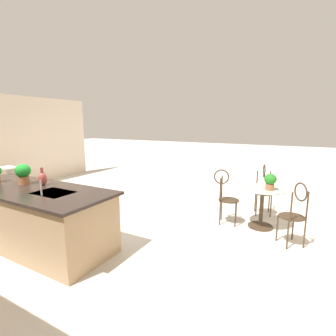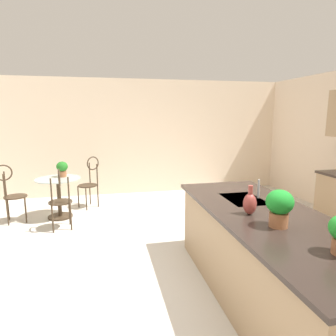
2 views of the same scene
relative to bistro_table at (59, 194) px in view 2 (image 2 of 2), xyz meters
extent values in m
plane|color=beige|center=(2.74, 1.56, -0.45)|extent=(40.00, 40.00, 0.00)
cube|color=beige|center=(-1.52, 1.56, 0.90)|extent=(0.12, 7.80, 2.70)
cube|color=tan|center=(3.04, 2.41, -0.01)|extent=(2.70, 0.96, 0.88)
cube|color=#2D231E|center=(3.04, 2.41, 0.45)|extent=(2.80, 1.06, 0.04)
cube|color=#B2B5BA|center=(2.49, 2.41, 0.46)|extent=(0.56, 0.40, 0.03)
cylinder|color=#3D2D1E|center=(0.00, 0.00, -0.43)|extent=(0.44, 0.44, 0.03)
cylinder|color=#3D2D1E|center=(0.00, 0.00, -0.07)|extent=(0.07, 0.07, 0.69)
cylinder|color=#B2C6C1|center=(0.00, 0.00, 0.29)|extent=(0.80, 0.80, 0.01)
cylinder|color=#3D2D1E|center=(-0.10, -0.61, -0.22)|extent=(0.03, 0.03, 0.45)
cylinder|color=#3D2D1E|center=(0.17, -0.54, -0.22)|extent=(0.03, 0.03, 0.45)
cylinder|color=#3D2D1E|center=(-0.03, -0.88, -0.22)|extent=(0.03, 0.03, 0.45)
cylinder|color=#3D2D1E|center=(0.24, -0.82, -0.22)|extent=(0.03, 0.03, 0.45)
cylinder|color=#3D2D1E|center=(0.07, -0.71, 0.01)|extent=(0.46, 0.46, 0.02)
cylinder|color=#3D2D1E|center=(-0.02, -0.89, 0.23)|extent=(0.03, 0.03, 0.45)
cylinder|color=#3D2D1E|center=(0.23, -0.83, 0.23)|extent=(0.03, 0.03, 0.45)
torus|color=#3D2D1E|center=(0.11, -0.86, 0.45)|extent=(0.09, 0.28, 0.28)
cylinder|color=#3D2D1E|center=(-0.32, 0.46, -0.22)|extent=(0.03, 0.03, 0.45)
cylinder|color=#3D2D1E|center=(-0.54, 0.29, -0.22)|extent=(0.03, 0.03, 0.45)
cylinder|color=#3D2D1E|center=(-0.49, 0.68, -0.22)|extent=(0.03, 0.03, 0.45)
cylinder|color=#3D2D1E|center=(-0.71, 0.51, -0.22)|extent=(0.03, 0.03, 0.45)
cylinder|color=#3D2D1E|center=(-0.51, 0.48, 0.01)|extent=(0.53, 0.53, 0.02)
cylinder|color=#3D2D1E|center=(-0.50, 0.68, 0.23)|extent=(0.03, 0.03, 0.45)
cylinder|color=#3D2D1E|center=(-0.71, 0.53, 0.23)|extent=(0.03, 0.03, 0.45)
torus|color=#3D2D1E|center=(-0.60, 0.60, 0.45)|extent=(0.19, 0.24, 0.28)
cylinder|color=#3D2D1E|center=(0.47, -0.06, -0.22)|extent=(0.03, 0.03, 0.45)
cylinder|color=#3D2D1E|center=(0.41, 0.22, -0.22)|extent=(0.03, 0.03, 0.45)
cylinder|color=#3D2D1E|center=(0.74, 0.00, -0.22)|extent=(0.03, 0.03, 0.45)
cylinder|color=#3D2D1E|center=(0.69, 0.27, -0.22)|extent=(0.03, 0.03, 0.45)
cylinder|color=#3D2D1E|center=(0.58, 0.11, 0.01)|extent=(0.45, 0.45, 0.02)
cylinder|color=#3D2D1E|center=(0.75, 0.01, 0.23)|extent=(0.03, 0.03, 0.45)
cylinder|color=#3D2D1E|center=(0.70, 0.26, 0.23)|extent=(0.03, 0.03, 0.45)
torus|color=#3D2D1E|center=(0.73, 0.14, 0.45)|extent=(0.28, 0.08, 0.28)
cylinder|color=#B2B5BA|center=(2.49, 2.59, 0.58)|extent=(0.02, 0.02, 0.22)
cylinder|color=#9E603D|center=(-0.12, 0.07, 0.35)|extent=(0.14, 0.14, 0.11)
ellipsoid|color=#257824|center=(-0.12, 0.07, 0.49)|extent=(0.20, 0.20, 0.19)
cylinder|color=#9E603D|center=(3.34, 2.31, 0.54)|extent=(0.16, 0.16, 0.13)
ellipsoid|color=#1C8929|center=(3.34, 2.31, 0.70)|extent=(0.23, 0.23, 0.21)
ellipsoid|color=#993D38|center=(2.99, 2.22, 0.58)|extent=(0.13, 0.13, 0.21)
cylinder|color=#993D38|center=(2.99, 2.22, 0.72)|extent=(0.04, 0.04, 0.08)
camera|label=1|loc=(-0.60, 4.65, 1.45)|focal=26.77mm
camera|label=2|loc=(5.49, 0.87, 1.43)|focal=31.20mm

